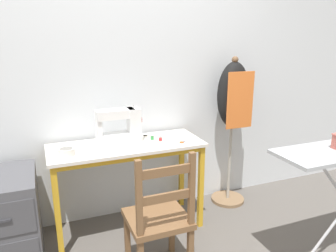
# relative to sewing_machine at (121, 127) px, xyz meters

# --- Properties ---
(ground_plane) EXTENTS (14.00, 14.00, 0.00)m
(ground_plane) POSITION_rel_sewing_machine_xyz_m (0.03, -0.29, -0.88)
(ground_plane) COLOR #5B5651
(wall_back) EXTENTS (10.00, 0.05, 2.55)m
(wall_back) POSITION_rel_sewing_machine_xyz_m (0.03, 0.25, 0.39)
(wall_back) COLOR silver
(wall_back) RESTS_ON ground_plane
(sewing_table) EXTENTS (1.22, 0.48, 0.75)m
(sewing_table) POSITION_rel_sewing_machine_xyz_m (0.03, -0.06, -0.23)
(sewing_table) COLOR silver
(sewing_table) RESTS_ON ground_plane
(sewing_machine) EXTENTS (0.36, 0.16, 0.30)m
(sewing_machine) POSITION_rel_sewing_machine_xyz_m (0.00, 0.00, 0.00)
(sewing_machine) COLOR white
(sewing_machine) RESTS_ON sewing_table
(fabric_bowl) EXTENTS (0.12, 0.12, 0.05)m
(fabric_bowl) POSITION_rel_sewing_machine_xyz_m (-0.44, -0.13, -0.10)
(fabric_bowl) COLOR silver
(fabric_bowl) RESTS_ON sewing_table
(scissors) EXTENTS (0.15, 0.08, 0.01)m
(scissors) POSITION_rel_sewing_machine_xyz_m (0.48, -0.17, -0.13)
(scissors) COLOR silver
(scissors) RESTS_ON sewing_table
(thread_spool_near_machine) EXTENTS (0.04, 0.04, 0.04)m
(thread_spool_near_machine) POSITION_rel_sewing_machine_xyz_m (0.20, -0.01, -0.11)
(thread_spool_near_machine) COLOR silver
(thread_spool_near_machine) RESTS_ON sewing_table
(thread_spool_mid_table) EXTENTS (0.03, 0.03, 0.04)m
(thread_spool_mid_table) POSITION_rel_sewing_machine_xyz_m (0.25, -0.02, -0.11)
(thread_spool_mid_table) COLOR green
(thread_spool_mid_table) RESTS_ON sewing_table
(thread_spool_far_edge) EXTENTS (0.03, 0.03, 0.03)m
(thread_spool_far_edge) POSITION_rel_sewing_machine_xyz_m (0.30, -0.08, -0.11)
(thread_spool_far_edge) COLOR red
(thread_spool_far_edge) RESTS_ON sewing_table
(wooden_chair) EXTENTS (0.40, 0.38, 0.91)m
(wooden_chair) POSITION_rel_sewing_machine_xyz_m (0.07, -0.67, -0.46)
(wooden_chair) COLOR brown
(wooden_chair) RESTS_ON ground_plane
(filing_cabinet) EXTENTS (0.41, 0.58, 0.65)m
(filing_cabinet) POSITION_rel_sewing_machine_xyz_m (-0.87, -0.12, -0.56)
(filing_cabinet) COLOR #4C4C51
(filing_cabinet) RESTS_ON ground_plane
(dress_form) EXTENTS (0.32, 0.32, 1.41)m
(dress_form) POSITION_rel_sewing_machine_xyz_m (1.06, 0.05, 0.10)
(dress_form) COLOR #846647
(dress_form) RESTS_ON ground_plane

